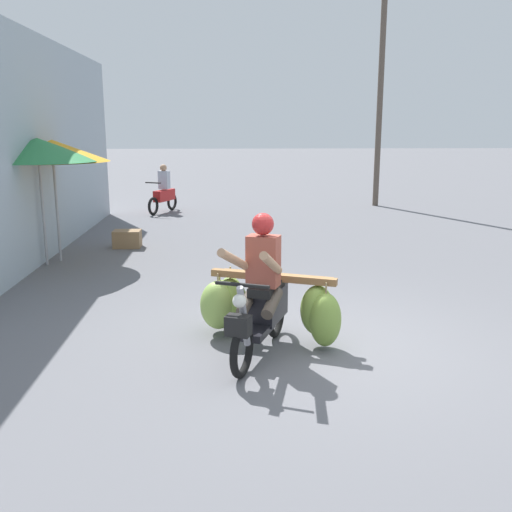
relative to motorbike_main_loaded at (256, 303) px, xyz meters
name	(u,v)px	position (x,y,z in m)	size (l,w,h in m)	color
ground_plane	(322,345)	(0.77, -0.13, -0.48)	(120.00, 120.00, 0.00)	slate
motorbike_main_loaded	(256,303)	(0.00, 0.00, 0.00)	(1.68, 1.96, 1.58)	black
motorbike_distant_ahead_left	(164,193)	(-2.20, 10.55, 0.08)	(0.79, 1.52, 1.40)	black
market_umbrella_near_shop	(38,150)	(-3.64, 4.05, 1.59)	(2.09, 2.09, 2.28)	#99999E
market_umbrella_further_along	(52,151)	(-3.48, 4.35, 1.56)	(2.03, 2.03, 2.25)	#99999E
produce_crate	(127,239)	(-2.43, 5.53, -0.30)	(0.56, 0.40, 0.36)	olive
utility_pole	(380,101)	(4.40, 11.72, 2.77)	(0.18, 0.18, 6.50)	brown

